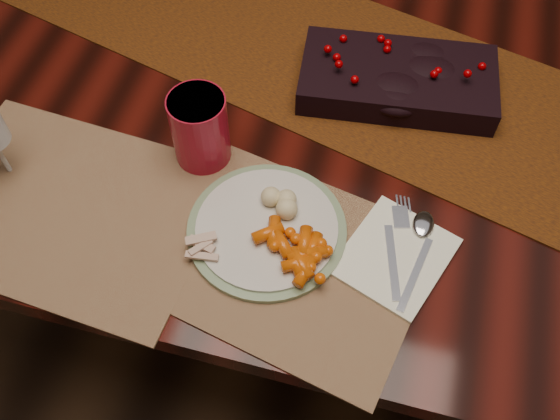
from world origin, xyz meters
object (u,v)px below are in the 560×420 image
(placemat_main, at_px, (282,258))
(baby_carrots, at_px, (289,247))
(mashed_potatoes, at_px, (278,200))
(turkey_shreds, at_px, (209,249))
(dinner_plate, at_px, (267,229))
(red_cup, at_px, (200,129))
(centerpiece, at_px, (398,76))
(napkin, at_px, (395,256))
(dining_table, at_px, (322,213))

(placemat_main, distance_m, baby_carrots, 0.03)
(mashed_potatoes, bearing_deg, turkey_shreds, -127.90)
(baby_carrots, bearing_deg, dinner_plate, 143.74)
(turkey_shreds, relative_size, red_cup, 0.58)
(centerpiece, xyz_separation_m, red_cup, (-0.28, -0.22, 0.03))
(placemat_main, distance_m, napkin, 0.17)
(red_cup, bearing_deg, dining_table, 45.85)
(dining_table, bearing_deg, turkey_shreds, -106.36)
(centerpiece, height_order, red_cup, red_cup)
(baby_carrots, distance_m, mashed_potatoes, 0.07)
(red_cup, bearing_deg, placemat_main, -41.82)
(dining_table, height_order, red_cup, red_cup)
(dining_table, distance_m, napkin, 0.50)
(placemat_main, height_order, turkey_shreds, turkey_shreds)
(dining_table, height_order, mashed_potatoes, mashed_potatoes)
(centerpiece, relative_size, turkey_shreds, 4.63)
(mashed_potatoes, distance_m, red_cup, 0.17)
(dining_table, distance_m, baby_carrots, 0.52)
(baby_carrots, xyz_separation_m, red_cup, (-0.18, 0.15, 0.04))
(baby_carrots, relative_size, mashed_potatoes, 1.38)
(baby_carrots, distance_m, napkin, 0.16)
(dining_table, relative_size, napkin, 11.27)
(placemat_main, relative_size, turkey_shreds, 5.70)
(baby_carrots, height_order, napkin, baby_carrots)
(mashed_potatoes, distance_m, turkey_shreds, 0.12)
(dinner_plate, xyz_separation_m, napkin, (0.19, 0.01, -0.00))
(placemat_main, bearing_deg, dining_table, 101.08)
(dining_table, xyz_separation_m, dinner_plate, (-0.04, -0.30, 0.39))
(dining_table, xyz_separation_m, mashed_potatoes, (-0.03, -0.26, 0.41))
(centerpiece, bearing_deg, red_cup, -141.49)
(centerpiece, distance_m, turkey_shreds, 0.45)
(dining_table, bearing_deg, napkin, -62.16)
(red_cup, bearing_deg, centerpiece, 38.51)
(turkey_shreds, relative_size, napkin, 0.45)
(dining_table, relative_size, dinner_plate, 7.57)
(dinner_plate, relative_size, red_cup, 1.94)
(centerpiece, bearing_deg, turkey_shreds, -117.39)
(turkey_shreds, bearing_deg, dining_table, 73.64)
(placemat_main, bearing_deg, turkey_shreds, -153.44)
(centerpiece, relative_size, napkin, 2.07)
(dining_table, relative_size, red_cup, 14.65)
(napkin, bearing_deg, mashed_potatoes, -168.68)
(centerpiece, xyz_separation_m, dinner_plate, (-0.14, -0.34, -0.03))
(placemat_main, relative_size, napkin, 2.55)
(dining_table, relative_size, placemat_main, 4.42)
(dining_table, bearing_deg, centerpiece, 21.20)
(dinner_plate, bearing_deg, centerpiece, 67.50)
(napkin, bearing_deg, turkey_shreds, -144.81)
(dinner_plate, height_order, turkey_shreds, turkey_shreds)
(dinner_plate, distance_m, baby_carrots, 0.06)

